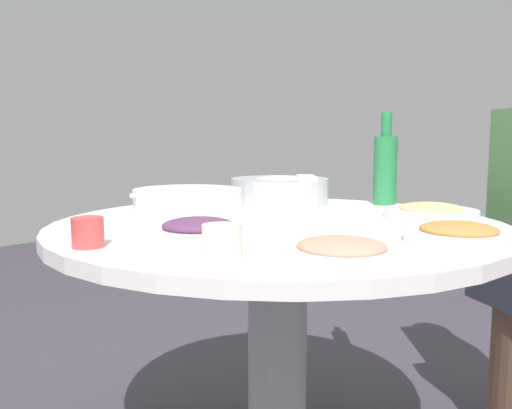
{
  "coord_description": "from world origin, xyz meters",
  "views": [
    {
      "loc": [
        -0.87,
        0.96,
        0.95
      ],
      "look_at": [
        0.13,
        -0.05,
        0.77
      ],
      "focal_mm": 37.22,
      "sensor_mm": 36.0,
      "label": 1
    }
  ],
  "objects": [
    {
      "name": "tea_cup_near",
      "position": [
        0.05,
        0.48,
        0.77
      ],
      "size": [
        0.06,
        0.06,
        0.06
      ],
      "primitive_type": "cylinder",
      "color": "#CF4441",
      "rests_on": "round_dining_table"
    },
    {
      "name": "round_dining_table",
      "position": [
        0.0,
        0.0,
        0.56
      ],
      "size": [
        1.11,
        1.11,
        0.74
      ],
      "color": "#99999E",
      "rests_on": "ground"
    },
    {
      "name": "dish_tofu_braise",
      "position": [
        -0.43,
        -0.06,
        0.76
      ],
      "size": [
        0.21,
        0.21,
        0.04
      ],
      "color": "white",
      "rests_on": "round_dining_table"
    },
    {
      "name": "tea_cup_far",
      "position": [
        -0.21,
        0.37,
        0.77
      ],
      "size": [
        0.07,
        0.07,
        0.06
      ],
      "primitive_type": "cylinder",
      "color": "silver",
      "rests_on": "round_dining_table"
    },
    {
      "name": "dish_shrimp",
      "position": [
        -0.36,
        0.24,
        0.76
      ],
      "size": [
        0.2,
        0.2,
        0.04
      ],
      "color": "white",
      "rests_on": "round_dining_table"
    },
    {
      "name": "soup_bowl",
      "position": [
        0.26,
        0.08,
        0.78
      ],
      "size": [
        0.29,
        0.31,
        0.07
      ],
      "color": "white",
      "rests_on": "round_dining_table"
    },
    {
      "name": "rice_bowl",
      "position": [
        0.26,
        -0.29,
        0.79
      ],
      "size": [
        0.31,
        0.31,
        0.09
      ],
      "color": "#B2B5BA",
      "rests_on": "round_dining_table"
    },
    {
      "name": "dish_noodles",
      "position": [
        -0.24,
        -0.32,
        0.76
      ],
      "size": [
        0.23,
        0.23,
        0.04
      ],
      "color": "white",
      "rests_on": "round_dining_table"
    },
    {
      "name": "dish_eggplant",
      "position": [
        -0.03,
        0.27,
        0.76
      ],
      "size": [
        0.2,
        0.2,
        0.04
      ],
      "color": "white",
      "rests_on": "round_dining_table"
    },
    {
      "name": "green_bottle",
      "position": [
        0.0,
        -0.5,
        0.86
      ],
      "size": [
        0.07,
        0.07,
        0.29
      ],
      "color": "#257742",
      "rests_on": "round_dining_table"
    }
  ]
}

